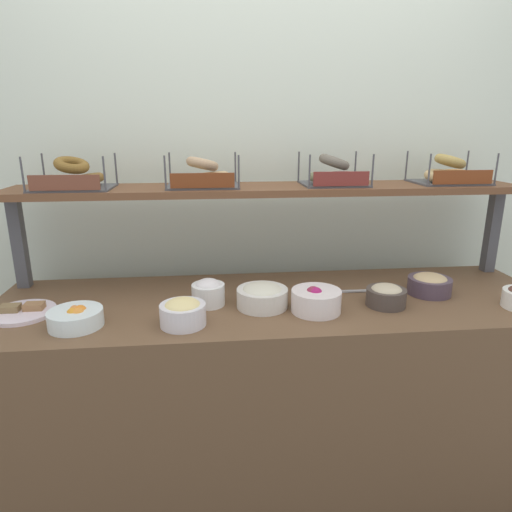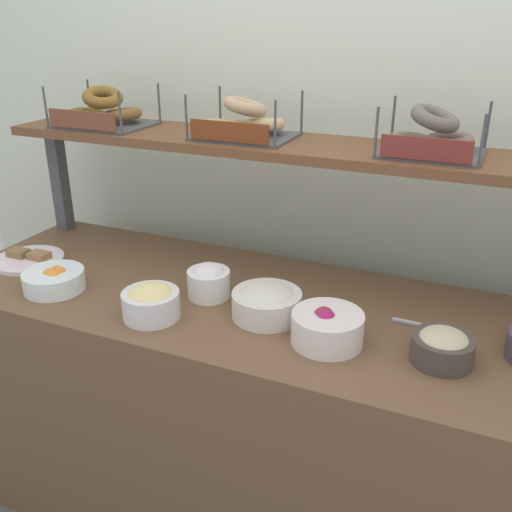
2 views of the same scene
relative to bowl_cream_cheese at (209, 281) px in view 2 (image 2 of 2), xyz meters
name	(u,v)px [view 2 (image 2 of 2)]	position (x,y,z in m)	size (l,w,h in m)	color
back_wall	(354,152)	(0.28, 0.58, 0.30)	(3.49, 0.06, 2.40)	white
deli_counter	(293,426)	(0.28, 0.03, -0.48)	(2.29, 0.70, 0.85)	brown
shelf_riser_left	(60,180)	(-0.81, 0.30, 0.15)	(0.05, 0.05, 0.40)	#4C4C51
upper_shelf	(331,150)	(0.28, 0.30, 0.36)	(2.25, 0.32, 0.03)	brown
bowl_cream_cheese	(209,281)	(0.00, 0.00, 0.00)	(0.13, 0.13, 0.11)	white
bowl_beet_salad	(327,327)	(0.41, -0.11, -0.01)	(0.19, 0.19, 0.10)	white
bowl_fruit_salad	(54,280)	(-0.47, -0.15, -0.02)	(0.19, 0.19, 0.07)	white
bowl_tuna_salad	(443,347)	(0.70, -0.08, -0.01)	(0.15, 0.15, 0.09)	#493E38
bowl_egg_salad	(151,302)	(-0.09, -0.18, 0.00)	(0.16, 0.16, 0.10)	white
bowl_potato_salad	(267,302)	(0.21, -0.04, -0.01)	(0.20, 0.20, 0.09)	silver
serving_plate_white	(29,259)	(-0.70, -0.02, -0.04)	(0.24, 0.24, 0.04)	white
serving_spoon_near_plate	(436,328)	(0.67, 0.07, -0.05)	(0.18, 0.03, 0.01)	#B7B7BC
bagel_basket_cinnamon_raisin	(103,113)	(-0.55, 0.28, 0.42)	(0.32, 0.24, 0.14)	#4C4C51
bagel_basket_plain	(244,123)	(-0.01, 0.29, 0.42)	(0.31, 0.26, 0.14)	#4C4C51
bagel_basket_poppy	(432,138)	(0.57, 0.30, 0.42)	(0.28, 0.26, 0.14)	#4C4C51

